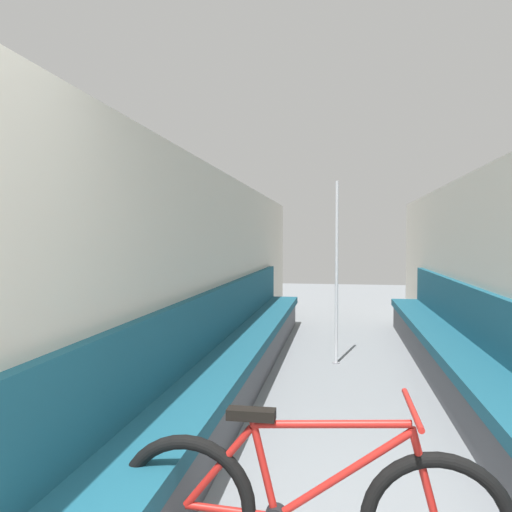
# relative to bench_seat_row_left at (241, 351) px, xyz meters

# --- Properties ---
(wall_left) EXTENTS (0.10, 11.03, 2.10)m
(wall_left) POSITION_rel_bench_seat_row_left_xyz_m (-0.25, -0.09, 0.74)
(wall_left) COLOR beige
(wall_left) RESTS_ON ground
(wall_right) EXTENTS (0.10, 11.03, 2.10)m
(wall_right) POSITION_rel_bench_seat_row_left_xyz_m (2.31, -0.09, 0.74)
(wall_right) COLOR beige
(wall_right) RESTS_ON ground
(bench_seat_row_left) EXTENTS (0.47, 6.95, 0.97)m
(bench_seat_row_left) POSITION_rel_bench_seat_row_left_xyz_m (0.00, 0.00, 0.00)
(bench_seat_row_left) COLOR #4C4C51
(bench_seat_row_left) RESTS_ON ground
(bench_seat_row_right) EXTENTS (0.47, 6.95, 0.97)m
(bench_seat_row_right) POSITION_rel_bench_seat_row_left_xyz_m (2.06, 0.00, 0.00)
(bench_seat_row_right) COLOR #4C4C51
(bench_seat_row_right) RESTS_ON ground
(bicycle) EXTENTS (1.62, 0.46, 0.78)m
(bicycle) POSITION_rel_bench_seat_row_left_xyz_m (0.83, -2.82, 0.01)
(bicycle) COLOR black
(bicycle) RESTS_ON ground
(grab_pole_near) EXTENTS (0.08, 0.08, 2.08)m
(grab_pole_near) POSITION_rel_bench_seat_row_left_xyz_m (0.92, 0.92, 0.70)
(grab_pole_near) COLOR gray
(grab_pole_near) RESTS_ON ground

